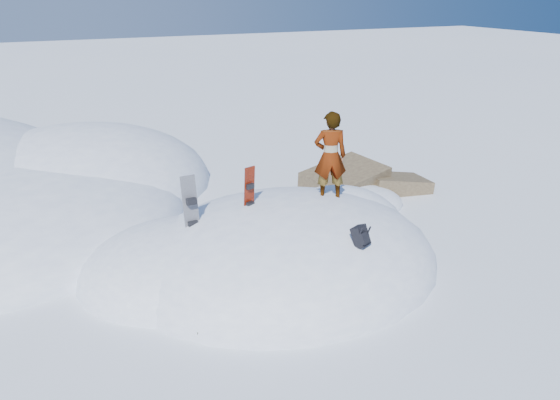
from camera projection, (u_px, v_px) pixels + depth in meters
name	position (u px, v px, depth m)	size (l,w,h in m)	color
ground	(285.00, 265.00, 12.20)	(120.00, 120.00, 0.00)	white
snow_mound	(274.00, 262.00, 12.33)	(8.00, 6.00, 3.00)	white
rock_outcrop	(354.00, 196.00, 16.20)	(4.68, 4.41, 1.68)	brown
snowboard_red	(249.00, 197.00, 11.65)	(0.29, 0.23, 1.41)	#B82309
snowboard_dark	(192.00, 215.00, 11.27)	(0.33, 0.28, 1.68)	black
backpack	(361.00, 236.00, 10.49)	(0.40, 0.46, 0.48)	black
gear_pile	(209.00, 322.00, 9.93)	(0.92, 0.71, 0.24)	black
person	(330.00, 156.00, 12.00)	(0.73, 0.48, 2.01)	slate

